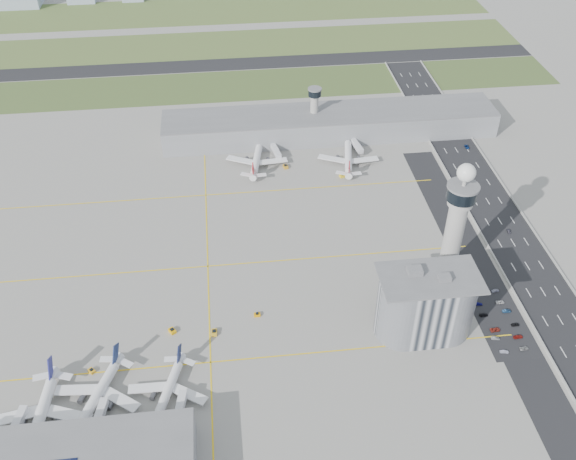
{
  "coord_description": "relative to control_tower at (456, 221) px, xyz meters",
  "views": [
    {
      "loc": [
        -28.18,
        -205.81,
        209.2
      ],
      "look_at": [
        0.0,
        35.0,
        15.0
      ],
      "focal_mm": 40.0,
      "sensor_mm": 36.0,
      "label": 1
    }
  ],
  "objects": [
    {
      "name": "car_lot_9",
      "position": [
        21.05,
        -24.54,
        -34.39
      ],
      "size": [
        3.97,
        1.41,
        1.31
      ],
      "primitive_type": "imported",
      "rotation": [
        0.0,
        0.0,
        1.56
      ],
      "color": "navy",
      "rests_on": "ground"
    },
    {
      "name": "car_lot_4",
      "position": [
        10.01,
        -18.69,
        -34.42
      ],
      "size": [
        3.8,
        1.9,
        1.24
      ],
      "primitive_type": "imported",
      "rotation": [
        0.0,
        0.0,
        1.45
      ],
      "color": "navy",
      "rests_on": "ground"
    },
    {
      "name": "secondary_tower",
      "position": [
        -42.0,
        142.0,
        -16.24
      ],
      "size": [
        8.6,
        8.6,
        31.9
      ],
      "color": "#ADAAA5",
      "rests_on": "ground"
    },
    {
      "name": "tug_0",
      "position": [
        -160.36,
        -37.4,
        -34.2
      ],
      "size": [
        3.4,
        3.5,
        1.69
      ],
      "primitive_type": null,
      "rotation": [
        0.0,
        0.0,
        -2.43
      ],
      "color": "gold",
      "rests_on": "ground"
    },
    {
      "name": "car_lot_1",
      "position": [
        10.14,
        -39.5,
        -34.44
      ],
      "size": [
        3.82,
        1.86,
        1.21
      ],
      "primitive_type": "imported",
      "rotation": [
        0.0,
        0.0,
        1.4
      ],
      "color": "slate",
      "rests_on": "ground"
    },
    {
      "name": "taxiway_line_h_2",
      "position": [
        -112.0,
        82.0,
        -35.04
      ],
      "size": [
        260.0,
        0.6,
        0.01
      ],
      "primitive_type": "cube",
      "color": "yellow",
      "rests_on": "ground"
    },
    {
      "name": "jet_bridge_far_1",
      "position": [
        -20.0,
        124.0,
        -32.19
      ],
      "size": [
        5.39,
        14.31,
        5.7
      ],
      "primitive_type": null,
      "rotation": [
        0.0,
        0.0,
        -1.4
      ],
      "color": "silver",
      "rests_on": "ground"
    },
    {
      "name": "jet_bridge_near_1",
      "position": [
        -155.0,
        -69.0,
        -32.19
      ],
      "size": [
        5.39,
        14.31,
        5.7
      ],
      "primitive_type": null,
      "rotation": [
        0.0,
        0.0,
        1.4
      ],
      "color": "silver",
      "rests_on": "ground"
    },
    {
      "name": "taxiway_line_v",
      "position": [
        -112.0,
        22.0,
        -35.04
      ],
      "size": [
        0.6,
        260.0,
        0.01
      ],
      "primitive_type": "cube",
      "color": "yellow",
      "rests_on": "ground"
    },
    {
      "name": "car_lot_3",
      "position": [
        10.02,
        -25.57,
        -34.47
      ],
      "size": [
        3.92,
        1.62,
        1.13
      ],
      "primitive_type": "imported",
      "rotation": [
        0.0,
        0.0,
        1.56
      ],
      "color": "black",
      "rests_on": "ground"
    },
    {
      "name": "taxiway_line_h_1",
      "position": [
        -112.0,
        22.0,
        -35.04
      ],
      "size": [
        260.0,
        0.6,
        0.01
      ],
      "primitive_type": "cube",
      "color": "yellow",
      "rests_on": "ground"
    },
    {
      "name": "car_hw_1",
      "position": [
        43.95,
        30.44,
        -34.45
      ],
      "size": [
        1.5,
        3.69,
        1.19
      ],
      "primitive_type": "imported",
      "rotation": [
        0.0,
        0.0,
        -0.07
      ],
      "color": "black",
      "rests_on": "ground"
    },
    {
      "name": "grass_strip_2",
      "position": [
        -92.0,
        372.0,
        -35.0
      ],
      "size": [
        480.0,
        70.0,
        0.08
      ],
      "primitive_type": "cube",
      "color": "#4A5F2D",
      "rests_on": "ground"
    },
    {
      "name": "jet_bridge_near_0",
      "position": [
        -185.0,
        -69.0,
        -32.19
      ],
      "size": [
        5.39,
        14.31,
        5.7
      ],
      "primitive_type": null,
      "rotation": [
        0.0,
        0.0,
        1.4
      ],
      "color": "silver",
      "rests_on": "ground"
    },
    {
      "name": "terminal_pier",
      "position": [
        -32.0,
        140.0,
        -27.14
      ],
      "size": [
        210.0,
        32.0,
        15.8
      ],
      "color": "gray",
      "rests_on": "ground"
    },
    {
      "name": "car_lot_0",
      "position": [
        11.07,
        -47.11,
        -34.42
      ],
      "size": [
        3.84,
        2.05,
        1.24
      ],
      "primitive_type": "imported",
      "rotation": [
        0.0,
        0.0,
        1.4
      ],
      "color": "white",
      "rests_on": "ground"
    },
    {
      "name": "highway",
      "position": [
        43.0,
        -8.0,
        -34.99
      ],
      "size": [
        28.0,
        500.0,
        0.1
      ],
      "primitive_type": "cube",
      "color": "black",
      "rests_on": "ground"
    },
    {
      "name": "parking_lot",
      "position": [
        16.0,
        -30.0,
        -34.99
      ],
      "size": [
        20.0,
        44.0,
        0.1
      ],
      "primitive_type": "cube",
      "color": "black",
      "rests_on": "ground"
    },
    {
      "name": "tug_1",
      "position": [
        -128.16,
        -19.24,
        -34.07
      ],
      "size": [
        3.72,
        4.07,
        1.95
      ],
      "primitive_type": null,
      "rotation": [
        0.0,
        0.0,
        0.55
      ],
      "color": "#F5AB06",
      "rests_on": "ground"
    },
    {
      "name": "airplane_near_a",
      "position": [
        -176.13,
        -60.64,
        -28.62
      ],
      "size": [
        42.67,
        48.95,
        12.84
      ],
      "primitive_type": null,
      "rotation": [
        0.0,
        0.0,
        -1.65
      ],
      "color": "white",
      "rests_on": "ground"
    },
    {
      "name": "car_lot_10",
      "position": [
        20.29,
        -18.76,
        -34.5
      ],
      "size": [
        4.02,
        2.07,
        1.08
      ],
      "primitive_type": "imported",
      "rotation": [
        0.0,
        0.0,
        1.5
      ],
      "color": "silver",
      "rests_on": "ground"
    },
    {
      "name": "admin_building",
      "position": [
        -20.01,
        -30.0,
        -19.74
      ],
      "size": [
        42.0,
        24.0,
        33.5
      ],
      "color": "#B2B2B7",
      "rests_on": "ground"
    },
    {
      "name": "car_lot_7",
      "position": [
        20.14,
        -39.84,
        -34.42
      ],
      "size": [
        4.44,
        2.16,
        1.24
      ],
      "primitive_type": "imported",
      "rotation": [
        0.0,
        0.0,
        1.67
      ],
      "color": "maroon",
      "rests_on": "ground"
    },
    {
      "name": "grass_strip_1",
      "position": [
        -92.0,
        292.0,
        -35.0
      ],
      "size": [
        480.0,
        60.0,
        0.08
      ],
      "primitive_type": "cube",
      "color": "#4B602D",
      "rests_on": "ground"
    },
    {
      "name": "car_lot_2",
      "position": [
        11.8,
        -34.8,
        -34.42
      ],
      "size": [
        4.65,
        2.42,
        1.25
      ],
      "primitive_type": "imported",
      "rotation": [
        0.0,
        0.0,
        1.65
      ],
      "color": "maroon",
      "rests_on": "ground"
    },
    {
      "name": "airplane_near_b",
      "position": [
        -156.25,
        -52.9,
        -29.12
      ],
      "size": [
        48.59,
        52.28,
        11.84
      ],
      "primitive_type": null,
      "rotation": [
        0.0,
        0.0,
        -1.93
      ],
      "color": "white",
      "rests_on": "ground"
    },
    {
      "name": "tug_3",
      "position": [
        -90.69,
        -13.76,
        -34.22
      ],
      "size": [
        2.85,
        1.99,
        1.63
      ],
      "primitive_type": null,
      "rotation": [
        0.0,
        0.0,
        -1.55
      ],
      "color": "#E79802",
      "rests_on": "ground"
    },
    {
      "name": "taxiway_line_h_0",
      "position": [
        -112.0,
        -38.0,
        -35.04
      ],
      "size": [
        260.0,
        0.6,
        0.01
      ],
      "primitive_type": "cube",
      "color": "yellow",
      "rests_on": "ground"
    },
    {
      "name": "landside_road",
      "position": [
        18.0,
        -18.0,
        -35.0
      ],
      "size": [
        18.0,
        260.0,
        0.08
      ],
      "primitive_type": "cube",
      "color": "black",
      "rests_on": "ground"
    },
    {
      "name": "ground",
      "position": [
        -72.0,
        -8.0,
        -35.04
      ],
      "size": [
        1000.0,
        1000.0,
        0.0
      ],
      "primitive_type": "plane",
      "color": "gray"
    },
    {
      "name": "runway",
      "position": [
        -92.0,
        254.0,
        -34.98
      ],
      "size": [
        480.0,
        22.0,
        0.1
      ],
      "primitive_type": "cube",
      "color": "black",
      "rests_on": "ground"
    },
    {
      "name": "car_lot_5",
      "position": [
        10.63,
        -11.15,
        -34.43
      ],
      "size": [
        3.79,
        1.6,
        1.22
      ],
      "primitive_type": "imported",
      "rotation": [
        0.0,
        0.0,
        1.66
      ],
      "color": "silver",
      "rests_on": "ground"
    },
    {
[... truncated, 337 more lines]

